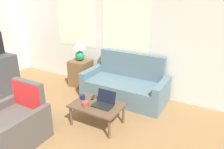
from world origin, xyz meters
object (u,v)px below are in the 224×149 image
Objects in this scene: table_lamp at (79,49)px; laptop at (104,102)px; cup_navy at (85,104)px; armchair at (16,125)px; couch at (126,86)px; coffee_table at (97,107)px; cup_yellow at (83,97)px; tv_remote at (93,98)px.

table_lamp is 1.86m from laptop.
laptop is 0.31m from cup_navy.
armchair is 1.83× the size of table_lamp.
table_lamp is at bearing 176.16° from couch.
armchair is at bearing -131.06° from coffee_table.
cup_yellow is (0.52, 1.01, 0.16)m from armchair.
couch is 1.41m from table_lamp.
cup_yellow is at bearing 62.61° from armchair.
laptop is 3.97× the size of cup_yellow.
couch is at bearing 96.40° from laptop.
table_lamp is at bearing 139.53° from laptop.
tv_remote is (0.66, 1.13, 0.12)m from armchair.
table_lamp is at bearing 129.51° from cup_navy.
couch is 17.71× the size of cup_navy.
cup_yellow is at bearing 173.71° from coffee_table.
laptop is at bearing -40.47° from table_lamp.
tv_remote is (-0.30, 0.11, -0.04)m from laptop.
coffee_table is 0.25m from tv_remote.
cup_navy is (-0.13, -0.15, 0.09)m from coffee_table.
armchair reaches higher than cup_yellow.
cup_navy is at bearing -50.49° from table_lamp.
armchair reaches higher than coffee_table.
armchair is 1.15m from cup_yellow.
armchair is 5.67× the size of tv_remote.
armchair is at bearing -79.48° from table_lamp.
laptop is 2.20× the size of tv_remote.
tv_remote is at bearing 159.54° from laptop.
table_lamp is 1.59m from tv_remote.
armchair is 1.03× the size of coffee_table.
couch reaches higher than armchair.
table_lamp is 3.10× the size of tv_remote.
couch is 1.15m from cup_yellow.
armchair is 1.10m from cup_navy.
coffee_table is 5.51× the size of tv_remote.
cup_navy is at bearing -130.76° from coffee_table.
cup_navy is 0.32m from tv_remote.
tv_remote is at bearing 59.82° from armchair.
table_lamp reaches higher than laptop.
table_lamp is 0.56× the size of coffee_table.
armchair is 8.92× the size of cup_navy.
table_lamp is (-0.41, 2.19, 0.65)m from armchair.
laptop is (0.12, -1.08, 0.16)m from couch.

